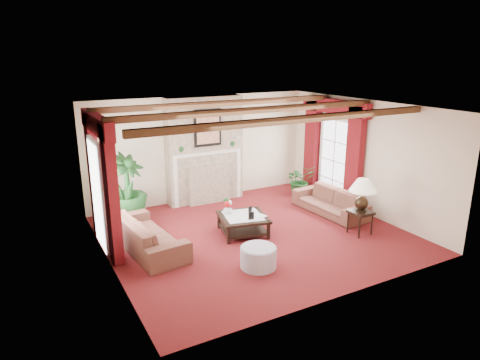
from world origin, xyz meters
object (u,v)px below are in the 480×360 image
sofa_right (330,198)px  potted_palm (128,203)px  sofa_left (147,229)px  coffee_table (243,225)px  ottoman (258,257)px  side_table (360,222)px

sofa_right → potted_palm: (-4.41, 1.75, 0.06)m
sofa_left → sofa_right: 4.45m
sofa_right → potted_palm: size_ratio=1.11×
coffee_table → ottoman: bearing=-95.8°
sofa_left → potted_palm: potted_palm is taller
sofa_right → side_table: bearing=-14.4°
sofa_right → side_table: sofa_right is taller
coffee_table → ottoman: size_ratio=1.50×
sofa_right → sofa_left: bearing=-95.0°
potted_palm → coffee_table: bearing=-42.9°
sofa_left → ottoman: (1.53, -1.68, -0.23)m
sofa_left → coffee_table: size_ratio=2.28×
sofa_right → potted_palm: potted_palm is taller
side_table → sofa_right: bearing=78.9°
potted_palm → ottoman: (1.49, -3.29, -0.25)m
ottoman → sofa_right: bearing=27.8°
sofa_right → coffee_table: (-2.44, -0.09, -0.18)m
potted_palm → sofa_left: bearing=-91.3°
sofa_left → ottoman: 2.28m
ottoman → coffee_table: bearing=71.5°
sofa_left → side_table: 4.43m
coffee_table → sofa_left: bearing=-173.7°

